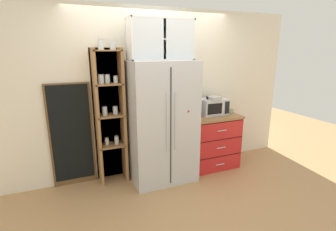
{
  "coord_description": "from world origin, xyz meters",
  "views": [
    {
      "loc": [
        -1.28,
        -3.34,
        1.94
      ],
      "look_at": [
        0.1,
        0.01,
        0.99
      ],
      "focal_mm": 26.91,
      "sensor_mm": 36.0,
      "label": 1
    }
  ],
  "objects_px": {
    "coffee_maker": "(213,106)",
    "bottle_clear": "(213,108)",
    "bottle_cobalt": "(197,109)",
    "chalkboard_menu": "(72,135)",
    "refrigerator": "(162,122)",
    "mug_cream": "(194,114)",
    "mug_sage": "(230,111)",
    "microwave": "(213,106)"
  },
  "relations": [
    {
      "from": "microwave",
      "to": "mug_cream",
      "type": "distance_m",
      "value": 0.38
    },
    {
      "from": "refrigerator",
      "to": "chalkboard_menu",
      "type": "bearing_deg",
      "value": 165.82
    },
    {
      "from": "microwave",
      "to": "bottle_clear",
      "type": "bearing_deg",
      "value": -112.64
    },
    {
      "from": "coffee_maker",
      "to": "bottle_clear",
      "type": "bearing_deg",
      "value": -90.0
    },
    {
      "from": "refrigerator",
      "to": "mug_cream",
      "type": "xyz_separation_m",
      "value": [
        0.57,
        0.08,
        0.04
      ]
    },
    {
      "from": "refrigerator",
      "to": "mug_sage",
      "type": "relative_size",
      "value": 15.34
    },
    {
      "from": "bottle_clear",
      "to": "chalkboard_menu",
      "type": "height_order",
      "value": "chalkboard_menu"
    },
    {
      "from": "refrigerator",
      "to": "mug_cream",
      "type": "distance_m",
      "value": 0.58
    },
    {
      "from": "chalkboard_menu",
      "to": "coffee_maker",
      "type": "bearing_deg",
      "value": -6.45
    },
    {
      "from": "chalkboard_menu",
      "to": "refrigerator",
      "type": "bearing_deg",
      "value": -14.18
    },
    {
      "from": "coffee_maker",
      "to": "bottle_cobalt",
      "type": "relative_size",
      "value": 1.2
    },
    {
      "from": "microwave",
      "to": "mug_sage",
      "type": "xyz_separation_m",
      "value": [
        0.3,
        -0.08,
        -0.08
      ]
    },
    {
      "from": "refrigerator",
      "to": "mug_cream",
      "type": "bearing_deg",
      "value": 7.59
    },
    {
      "from": "bottle_cobalt",
      "to": "mug_sage",
      "type": "bearing_deg",
      "value": -9.19
    },
    {
      "from": "coffee_maker",
      "to": "chalkboard_menu",
      "type": "relative_size",
      "value": 0.21
    },
    {
      "from": "coffee_maker",
      "to": "bottle_cobalt",
      "type": "xyz_separation_m",
      "value": [
        -0.26,
        0.05,
        -0.04
      ]
    },
    {
      "from": "mug_cream",
      "to": "bottle_clear",
      "type": "xyz_separation_m",
      "value": [
        0.35,
        -0.02,
        0.08
      ]
    },
    {
      "from": "microwave",
      "to": "coffee_maker",
      "type": "bearing_deg",
      "value": -120.34
    },
    {
      "from": "refrigerator",
      "to": "mug_sage",
      "type": "xyz_separation_m",
      "value": [
        1.24,
        0.03,
        0.05
      ]
    },
    {
      "from": "coffee_maker",
      "to": "chalkboard_menu",
      "type": "distance_m",
      "value": 2.21
    },
    {
      "from": "bottle_cobalt",
      "to": "chalkboard_menu",
      "type": "xyz_separation_m",
      "value": [
        -1.92,
        0.19,
        -0.26
      ]
    },
    {
      "from": "bottle_cobalt",
      "to": "chalkboard_menu",
      "type": "height_order",
      "value": "chalkboard_menu"
    },
    {
      "from": "mug_cream",
      "to": "bottle_clear",
      "type": "bearing_deg",
      "value": -3.62
    },
    {
      "from": "bottle_cobalt",
      "to": "chalkboard_menu",
      "type": "distance_m",
      "value": 1.95
    },
    {
      "from": "mug_sage",
      "to": "bottle_clear",
      "type": "bearing_deg",
      "value": 175.52
    },
    {
      "from": "coffee_maker",
      "to": "bottle_cobalt",
      "type": "height_order",
      "value": "coffee_maker"
    },
    {
      "from": "mug_sage",
      "to": "chalkboard_menu",
      "type": "bearing_deg",
      "value": 173.42
    },
    {
      "from": "coffee_maker",
      "to": "bottle_cobalt",
      "type": "bearing_deg",
      "value": 168.65
    },
    {
      "from": "mug_sage",
      "to": "chalkboard_menu",
      "type": "distance_m",
      "value": 2.52
    },
    {
      "from": "microwave",
      "to": "mug_sage",
      "type": "height_order",
      "value": "microwave"
    },
    {
      "from": "refrigerator",
      "to": "bottle_clear",
      "type": "height_order",
      "value": "refrigerator"
    },
    {
      "from": "bottle_cobalt",
      "to": "refrigerator",
      "type": "bearing_deg",
      "value": -169.51
    },
    {
      "from": "mug_sage",
      "to": "mug_cream",
      "type": "height_order",
      "value": "mug_sage"
    },
    {
      "from": "mug_sage",
      "to": "bottle_cobalt",
      "type": "relative_size",
      "value": 0.45
    },
    {
      "from": "microwave",
      "to": "chalkboard_menu",
      "type": "xyz_separation_m",
      "value": [
        -2.2,
        0.2,
        -0.27
      ]
    },
    {
      "from": "mug_sage",
      "to": "mug_cream",
      "type": "distance_m",
      "value": 0.67
    },
    {
      "from": "mug_sage",
      "to": "refrigerator",
      "type": "bearing_deg",
      "value": -178.65
    },
    {
      "from": "microwave",
      "to": "mug_sage",
      "type": "distance_m",
      "value": 0.32
    },
    {
      "from": "coffee_maker",
      "to": "bottle_clear",
      "type": "distance_m",
      "value": 0.04
    },
    {
      "from": "mug_sage",
      "to": "bottle_cobalt",
      "type": "distance_m",
      "value": 0.59
    },
    {
      "from": "chalkboard_menu",
      "to": "bottle_clear",
      "type": "bearing_deg",
      "value": -6.89
    },
    {
      "from": "bottle_cobalt",
      "to": "bottle_clear",
      "type": "xyz_separation_m",
      "value": [
        0.26,
        -0.07,
        0.01
      ]
    }
  ]
}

